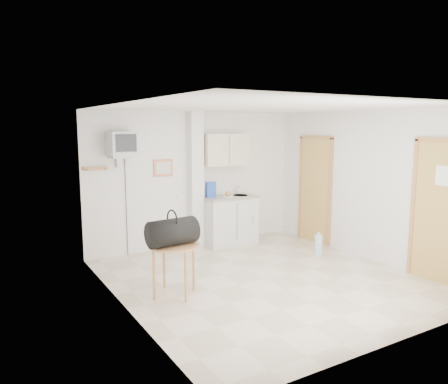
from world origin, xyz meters
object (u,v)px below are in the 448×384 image
crt_television (122,145)px  duffel_bag (172,232)px  round_table (174,250)px  water_bottle (318,245)px

crt_television → duffel_bag: (0.01, -1.95, -1.06)m
crt_television → round_table: 2.32m
duffel_bag → water_bottle: duffel_bag is taller
crt_television → duffel_bag: 2.22m
water_bottle → round_table: bearing=-171.9°
round_table → duffel_bag: (-0.04, -0.05, 0.27)m
crt_television → water_bottle: (2.99, -1.49, -1.75)m
water_bottle → crt_television: bearing=153.5°
water_bottle → duffel_bag: bearing=-171.1°
crt_television → water_bottle: 3.77m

